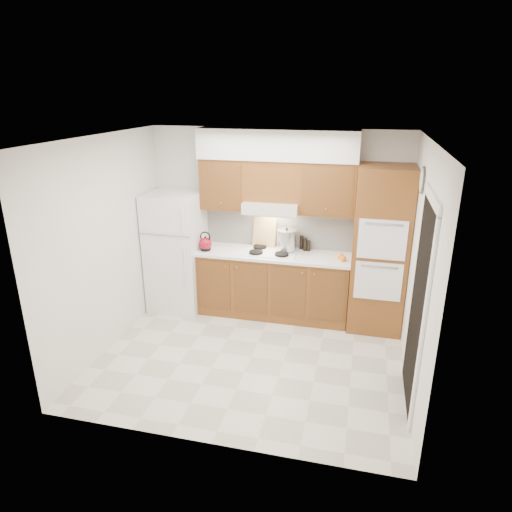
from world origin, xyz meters
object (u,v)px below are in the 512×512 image
at_px(fridge, 177,251).
at_px(oven_cabinet, 380,250).
at_px(kettle, 205,244).
at_px(stock_pot, 286,240).

height_order(fridge, oven_cabinet, oven_cabinet).
xyz_separation_m(oven_cabinet, kettle, (-2.37, -0.11, -0.06)).
bearing_deg(stock_pot, oven_cabinet, -5.43).
height_order(fridge, kettle, fridge).
xyz_separation_m(fridge, stock_pot, (1.59, 0.15, 0.25)).
bearing_deg(fridge, kettle, -8.55).
xyz_separation_m(fridge, oven_cabinet, (2.85, 0.03, 0.24)).
bearing_deg(kettle, oven_cabinet, -15.69).
relative_size(oven_cabinet, stock_pot, 7.95).
xyz_separation_m(oven_cabinet, stock_pot, (-1.26, 0.12, 0.01)).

